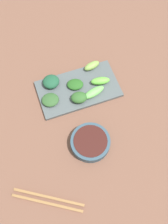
% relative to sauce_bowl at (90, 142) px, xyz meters
% --- Properties ---
extents(tabletop, '(2.10, 2.10, 0.02)m').
position_rel_sauce_bowl_xyz_m(tabletop, '(0.11, -0.02, -0.03)').
color(tabletop, brown).
rests_on(tabletop, ground).
extents(sauce_bowl, '(0.14, 0.14, 0.03)m').
position_rel_sauce_bowl_xyz_m(sauce_bowl, '(0.00, 0.00, 0.00)').
color(sauce_bowl, '#2E4655').
rests_on(sauce_bowl, tabletop).
extents(serving_plate, '(0.17, 0.30, 0.01)m').
position_rel_sauce_bowl_xyz_m(serving_plate, '(0.22, -0.03, -0.01)').
color(serving_plate, '#485153').
rests_on(serving_plate, tabletop).
extents(broccoli_leafy_0, '(0.07, 0.07, 0.02)m').
position_rel_sauce_bowl_xyz_m(broccoli_leafy_0, '(0.20, 0.08, 0.00)').
color(broccoli_leafy_0, '#2D5328').
rests_on(broccoli_leafy_0, serving_plate).
extents(broccoli_stalk_1, '(0.05, 0.09, 0.02)m').
position_rel_sauce_bowl_xyz_m(broccoli_stalk_1, '(0.18, -0.08, 0.01)').
color(broccoli_stalk_1, '#67B955').
rests_on(broccoli_stalk_1, serving_plate).
extents(broccoli_leafy_2, '(0.06, 0.07, 0.03)m').
position_rel_sauce_bowl_xyz_m(broccoli_leafy_2, '(0.17, -0.02, 0.01)').
color(broccoli_leafy_2, '#2E5A26').
rests_on(broccoli_leafy_2, serving_plate).
extents(broccoli_stalk_3, '(0.04, 0.08, 0.03)m').
position_rel_sauce_bowl_xyz_m(broccoli_stalk_3, '(0.21, -0.12, 0.01)').
color(broccoli_stalk_3, '#61B43D').
rests_on(broccoli_stalk_3, serving_plate).
extents(broccoli_leafy_4, '(0.07, 0.07, 0.02)m').
position_rel_sauce_bowl_xyz_m(broccoli_leafy_4, '(0.23, -0.02, 0.00)').
color(broccoli_leafy_4, '#24561D').
rests_on(broccoli_leafy_4, serving_plate).
extents(broccoli_leafy_5, '(0.07, 0.07, 0.03)m').
position_rel_sauce_bowl_xyz_m(broccoli_leafy_5, '(0.27, 0.06, 0.01)').
color(broccoli_leafy_5, '#1C4C32').
rests_on(broccoli_leafy_5, serving_plate).
extents(broccoli_stalk_6, '(0.04, 0.07, 0.02)m').
position_rel_sauce_bowl_xyz_m(broccoli_stalk_6, '(0.29, -0.11, 0.01)').
color(broccoli_stalk_6, '#789E46').
rests_on(broccoli_stalk_6, serving_plate).
extents(chopsticks, '(0.14, 0.21, 0.01)m').
position_rel_sauce_bowl_xyz_m(chopsticks, '(-0.13, 0.19, -0.01)').
color(chopsticks, olive).
rests_on(chopsticks, tabletop).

